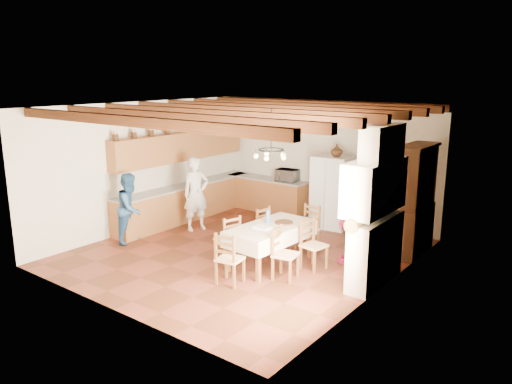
# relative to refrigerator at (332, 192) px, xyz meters

# --- Properties ---
(floor) EXTENTS (6.00, 6.50, 0.02)m
(floor) POSITION_rel_refrigerator_xyz_m (-0.55, -2.71, -0.87)
(floor) COLOR #512615
(floor) RESTS_ON ground
(ceiling) EXTENTS (6.00, 6.50, 0.02)m
(ceiling) POSITION_rel_refrigerator_xyz_m (-0.55, -2.71, 2.15)
(ceiling) COLOR white
(ceiling) RESTS_ON ground
(wall_back) EXTENTS (6.00, 0.02, 3.00)m
(wall_back) POSITION_rel_refrigerator_xyz_m (-0.55, 0.55, 0.64)
(wall_back) COLOR #EFE8CC
(wall_back) RESTS_ON ground
(wall_front) EXTENTS (6.00, 0.02, 3.00)m
(wall_front) POSITION_rel_refrigerator_xyz_m (-0.55, -5.97, 0.64)
(wall_front) COLOR #EFE8CC
(wall_front) RESTS_ON ground
(wall_left) EXTENTS (0.02, 6.50, 3.00)m
(wall_left) POSITION_rel_refrigerator_xyz_m (-3.56, -2.71, 0.64)
(wall_left) COLOR #EFE8CC
(wall_left) RESTS_ON ground
(wall_right) EXTENTS (0.02, 6.50, 3.00)m
(wall_right) POSITION_rel_refrigerator_xyz_m (2.46, -2.71, 0.64)
(wall_right) COLOR #EFE8CC
(wall_right) RESTS_ON ground
(ceiling_beams) EXTENTS (6.00, 6.30, 0.16)m
(ceiling_beams) POSITION_rel_refrigerator_xyz_m (-0.55, -2.71, 2.05)
(ceiling_beams) COLOR #36140B
(ceiling_beams) RESTS_ON ground
(lower_cabinets_left) EXTENTS (0.60, 4.30, 0.86)m
(lower_cabinets_left) POSITION_rel_refrigerator_xyz_m (-3.25, -1.66, -0.43)
(lower_cabinets_left) COLOR brown
(lower_cabinets_left) RESTS_ON ground
(lower_cabinets_back) EXTENTS (2.30, 0.60, 0.86)m
(lower_cabinets_back) POSITION_rel_refrigerator_xyz_m (-2.10, 0.24, -0.43)
(lower_cabinets_back) COLOR brown
(lower_cabinets_back) RESTS_ON ground
(countertop_left) EXTENTS (0.62, 4.30, 0.04)m
(countertop_left) POSITION_rel_refrigerator_xyz_m (-3.25, -1.66, 0.02)
(countertop_left) COLOR gray
(countertop_left) RESTS_ON lower_cabinets_left
(countertop_back) EXTENTS (2.34, 0.62, 0.04)m
(countertop_back) POSITION_rel_refrigerator_xyz_m (-2.10, 0.24, 0.02)
(countertop_back) COLOR gray
(countertop_back) RESTS_ON lower_cabinets_back
(backsplash_left) EXTENTS (0.03, 4.30, 0.60)m
(backsplash_left) POSITION_rel_refrigerator_xyz_m (-3.54, -1.66, 0.34)
(backsplash_left) COLOR beige
(backsplash_left) RESTS_ON ground
(backsplash_back) EXTENTS (2.30, 0.03, 0.60)m
(backsplash_back) POSITION_rel_refrigerator_xyz_m (-2.10, 0.52, 0.34)
(backsplash_back) COLOR beige
(backsplash_back) RESTS_ON ground
(upper_cabinets) EXTENTS (0.35, 4.20, 0.70)m
(upper_cabinets) POSITION_rel_refrigerator_xyz_m (-3.38, -1.66, 0.99)
(upper_cabinets) COLOR brown
(upper_cabinets) RESTS_ON ground
(fireplace) EXTENTS (0.56, 1.60, 2.80)m
(fireplace) POSITION_rel_refrigerator_xyz_m (2.17, -2.51, 0.54)
(fireplace) COLOR beige
(fireplace) RESTS_ON ground
(wall_picture) EXTENTS (0.34, 0.03, 0.42)m
(wall_picture) POSITION_rel_refrigerator_xyz_m (1.00, 0.52, 0.99)
(wall_picture) COLOR #331E14
(wall_picture) RESTS_ON ground
(refrigerator) EXTENTS (0.91, 0.77, 1.73)m
(refrigerator) POSITION_rel_refrigerator_xyz_m (0.00, 0.00, 0.00)
(refrigerator) COLOR white
(refrigerator) RESTS_ON floor
(hutch) EXTENTS (0.53, 1.24, 2.25)m
(hutch) POSITION_rel_refrigerator_xyz_m (2.20, -0.58, 0.26)
(hutch) COLOR #382213
(hutch) RESTS_ON floor
(dining_table) EXTENTS (1.01, 1.85, 0.79)m
(dining_table) POSITION_rel_refrigerator_xyz_m (0.28, -2.91, -0.16)
(dining_table) COLOR white
(dining_table) RESTS_ON floor
(chandelier) EXTENTS (0.47, 0.47, 0.03)m
(chandelier) POSITION_rel_refrigerator_xyz_m (0.28, -2.91, 1.39)
(chandelier) COLOR black
(chandelier) RESTS_ON ground
(chair_left_near) EXTENTS (0.50, 0.51, 0.96)m
(chair_left_near) POSITION_rel_refrigerator_xyz_m (-0.47, -3.31, -0.38)
(chair_left_near) COLOR brown
(chair_left_near) RESTS_ON floor
(chair_left_far) EXTENTS (0.44, 0.46, 0.96)m
(chair_left_far) POSITION_rel_refrigerator_xyz_m (-0.42, -2.41, -0.38)
(chair_left_far) COLOR brown
(chair_left_far) RESTS_ON floor
(chair_right_near) EXTENTS (0.47, 0.48, 0.96)m
(chair_right_near) POSITION_rel_refrigerator_xyz_m (0.90, -3.31, -0.38)
(chair_right_near) COLOR brown
(chair_right_near) RESTS_ON floor
(chair_right_far) EXTENTS (0.46, 0.48, 0.96)m
(chair_right_far) POSITION_rel_refrigerator_xyz_m (1.06, -2.58, -0.38)
(chair_right_far) COLOR brown
(chair_right_far) RESTS_ON floor
(chair_end_near) EXTENTS (0.48, 0.47, 0.96)m
(chair_end_near) POSITION_rel_refrigerator_xyz_m (0.25, -4.08, -0.38)
(chair_end_near) COLOR brown
(chair_end_near) RESTS_ON floor
(chair_end_far) EXTENTS (0.45, 0.43, 0.96)m
(chair_end_far) POSITION_rel_refrigerator_xyz_m (0.42, -1.79, -0.38)
(chair_end_far) COLOR brown
(chair_end_far) RESTS_ON floor
(person_man) EXTENTS (0.63, 0.75, 1.74)m
(person_man) POSITION_rel_refrigerator_xyz_m (-2.43, -2.14, 0.01)
(person_man) COLOR beige
(person_man) RESTS_ON floor
(person_woman_blue) EXTENTS (0.80, 0.90, 1.54)m
(person_woman_blue) POSITION_rel_refrigerator_xyz_m (-2.93, -3.66, -0.09)
(person_woman_blue) COLOR #2B588A
(person_woman_blue) RESTS_ON floor
(person_woman_red) EXTENTS (0.49, 1.07, 1.78)m
(person_woman_red) POSITION_rel_refrigerator_xyz_m (1.46, -1.86, 0.02)
(person_woman_red) COLOR #A51E3B
(person_woman_red) RESTS_ON floor
(microwave) EXTENTS (0.59, 0.43, 0.31)m
(microwave) POSITION_rel_refrigerator_xyz_m (-1.45, 0.24, 0.19)
(microwave) COLOR silver
(microwave) RESTS_ON countertop_back
(fridge_vase) EXTENTS (0.30, 0.30, 0.29)m
(fridge_vase) POSITION_rel_refrigerator_xyz_m (0.08, 0.00, 1.01)
(fridge_vase) COLOR #382213
(fridge_vase) RESTS_ON refrigerator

